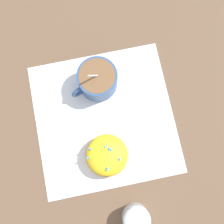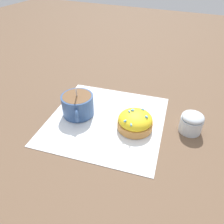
{
  "view_description": "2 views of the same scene",
  "coord_description": "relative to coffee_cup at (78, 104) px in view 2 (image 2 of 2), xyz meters",
  "views": [
    {
      "loc": [
        -0.1,
        -0.01,
        0.63
      ],
      "look_at": [
        0.01,
        -0.02,
        0.03
      ],
      "focal_mm": 42.0,
      "sensor_mm": 36.0,
      "label": 1
    },
    {
      "loc": [
        -0.22,
        0.45,
        0.41
      ],
      "look_at": [
        -0.02,
        -0.0,
        0.03
      ],
      "focal_mm": 35.0,
      "sensor_mm": 36.0,
      "label": 2
    }
  ],
  "objects": [
    {
      "name": "sugar_bowl",
      "position": [
        -0.32,
        -0.06,
        -0.01
      ],
      "size": [
        0.06,
        0.06,
        0.06
      ],
      "color": "silver",
      "rests_on": "ground_plane"
    },
    {
      "name": "frosted_pastry",
      "position": [
        -0.18,
        -0.01,
        -0.01
      ],
      "size": [
        0.1,
        0.1,
        0.05
      ],
      "color": "#C18442",
      "rests_on": "paper_napkin"
    },
    {
      "name": "ground_plane",
      "position": [
        -0.09,
        -0.01,
        -0.04
      ],
      "size": [
        3.0,
        3.0,
        0.0
      ],
      "primitive_type": "plane",
      "color": "brown"
    },
    {
      "name": "coffee_cup",
      "position": [
        0.0,
        0.0,
        0.0
      ],
      "size": [
        0.09,
        0.11,
        0.1
      ],
      "color": "#335184",
      "rests_on": "paper_napkin"
    },
    {
      "name": "paper_napkin",
      "position": [
        -0.09,
        -0.01,
        -0.04
      ],
      "size": [
        0.37,
        0.37,
        0.0
      ],
      "color": "white",
      "rests_on": "ground_plane"
    }
  ]
}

